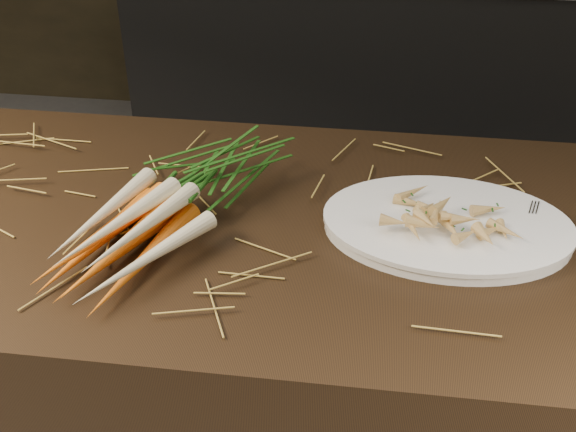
% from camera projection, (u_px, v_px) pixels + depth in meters
% --- Properties ---
extents(main_counter, '(2.40, 0.70, 0.90)m').
position_uv_depth(main_counter, '(169.00, 388.00, 1.51)').
color(main_counter, black).
rests_on(main_counter, ground).
extents(back_counter, '(1.82, 0.62, 0.84)m').
position_uv_depth(back_counter, '(357.00, 58.00, 3.02)').
color(back_counter, black).
rests_on(back_counter, ground).
extents(straw_bedding, '(1.40, 0.60, 0.02)m').
position_uv_depth(straw_bedding, '(144.00, 208.00, 1.25)').
color(straw_bedding, olive).
rests_on(straw_bedding, main_counter).
extents(root_veg_bunch, '(0.33, 0.54, 0.10)m').
position_uv_depth(root_veg_bunch, '(175.00, 193.00, 1.22)').
color(root_veg_bunch, orange).
rests_on(root_veg_bunch, main_counter).
extents(serving_platter, '(0.41, 0.28, 0.02)m').
position_uv_depth(serving_platter, '(447.00, 228.00, 1.20)').
color(serving_platter, white).
rests_on(serving_platter, main_counter).
extents(roasted_veg_heap, '(0.20, 0.15, 0.05)m').
position_uv_depth(roasted_veg_heap, '(449.00, 211.00, 1.18)').
color(roasted_veg_heap, '#A8783C').
rests_on(roasted_veg_heap, serving_platter).
extents(serving_fork, '(0.06, 0.15, 0.00)m').
position_uv_depth(serving_fork, '(539.00, 236.00, 1.16)').
color(serving_fork, silver).
rests_on(serving_fork, serving_platter).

